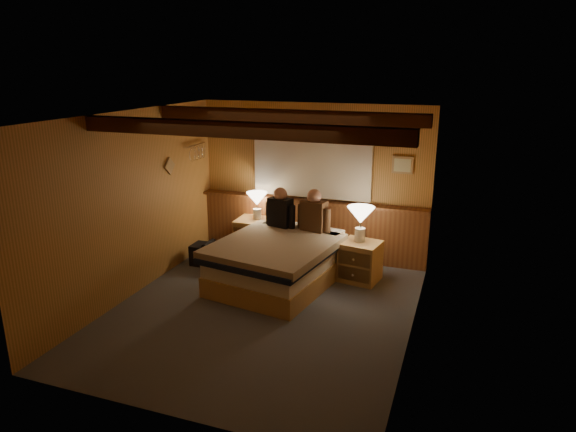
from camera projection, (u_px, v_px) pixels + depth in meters
The scene contains 19 objects.
floor at pixel (262, 311), 6.37m from camera, with size 4.20×4.20×0.00m, color #4F555E.
ceiling at pixel (259, 115), 5.69m from camera, with size 4.20×4.20×0.00m, color #BF7F47.
wall_back at pixel (313, 182), 7.92m from camera, with size 3.60×3.60×0.00m, color #C68647.
wall_left at pixel (132, 205), 6.61m from camera, with size 4.20×4.20×0.00m, color #C68647.
wall_right at pixel (417, 235), 5.45m from camera, with size 4.20×4.20×0.00m, color #C68647.
wall_front at pixel (161, 290), 4.13m from camera, with size 3.60×3.60×0.00m, color #C68647.
wainscot at pixel (311, 227), 8.07m from camera, with size 3.60×0.23×0.94m.
curtain_window at pixel (312, 162), 7.77m from camera, with size 2.18×0.09×1.11m.
ceiling_beams at pixel (264, 122), 5.85m from camera, with size 3.60×1.65×0.16m.
coat_rail at pixel (196, 151), 7.87m from camera, with size 0.05×0.55×0.24m.
framed_print at pixel (403, 165), 7.37m from camera, with size 0.30×0.04×0.25m.
bed at pixel (278, 261), 7.08m from camera, with size 1.71×2.06×0.64m.
nightstand_left at pixel (255, 238), 8.11m from camera, with size 0.57×0.52×0.61m.
nightstand_right at pixel (360, 261), 7.20m from camera, with size 0.59×0.55×0.57m.
lamp_left at pixel (257, 200), 7.97m from camera, with size 0.33×0.33×0.43m.
lamp_right at pixel (361, 217), 7.07m from camera, with size 0.38×0.38×0.50m.
person_left at pixel (280, 210), 7.55m from camera, with size 0.49×0.27×0.61m.
person_right at pixel (314, 214), 7.36m from camera, with size 0.52×0.27×0.64m.
duffel_bag at pixel (209, 255), 7.80m from camera, with size 0.53×0.32×0.38m.
Camera 1 is at (2.24, -5.32, 2.95)m, focal length 32.00 mm.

